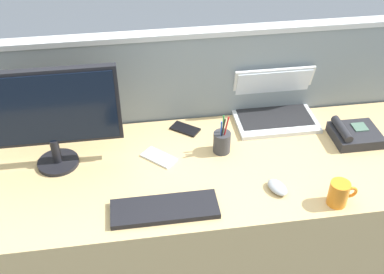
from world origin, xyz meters
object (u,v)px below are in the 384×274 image
Objects in this scene: cell_phone_black_slab at (185,129)px; cell_phone_white_slab at (159,157)px; keyboard_main at (165,209)px; desktop_monitor at (48,113)px; pen_cup at (222,142)px; computer_mouse_left_hand at (277,187)px; coffee_mug at (339,193)px; laptop at (274,106)px; desk_phone at (354,134)px.

cell_phone_black_slab is 0.88× the size of cell_phone_white_slab.
cell_phone_white_slab is (0.01, 0.31, -0.01)m from keyboard_main.
keyboard_main is at bearing -39.75° from desktop_monitor.
desktop_monitor is 0.72m from pen_cup.
coffee_mug is (0.20, -0.10, 0.03)m from computer_mouse_left_hand.
cell_phone_black_slab is 1.15× the size of coffee_mug.
desktop_monitor is 1.41× the size of keyboard_main.
keyboard_main is 0.45m from computer_mouse_left_hand.
desk_phone is at bearing -36.46° from laptop.
computer_mouse_left_hand is 0.68× the size of cell_phone_white_slab.
pen_cup is (0.69, -0.02, -0.20)m from desktop_monitor.
desktop_monitor is 0.59m from keyboard_main.
keyboard_main reaches higher than cell_phone_white_slab.
desktop_monitor is 5.65× the size of computer_mouse_left_hand.
laptop is at bearing -45.67° from cell_phone_black_slab.
pen_cup reaches higher than cell_phone_white_slab.
coffee_mug is (0.08, -0.60, -0.01)m from laptop.
coffee_mug is at bearing -4.70° from keyboard_main.
keyboard_main is (-0.57, -0.54, -0.05)m from laptop.
desktop_monitor is 4.34× the size of cell_phone_black_slab.
keyboard_main is 4.01× the size of computer_mouse_left_hand.
coffee_mug reaches higher than computer_mouse_left_hand.
computer_mouse_left_hand is (-0.13, -0.50, -0.04)m from laptop.
cell_phone_white_slab is at bearing -4.71° from desktop_monitor.
desktop_monitor is 0.49m from cell_phone_white_slab.
keyboard_main is at bearing 164.82° from computer_mouse_left_hand.
pen_cup reaches higher than keyboard_main.
computer_mouse_left_hand reaches higher than cell_phone_black_slab.
cell_phone_white_slab is at bearing -177.66° from cell_phone_black_slab.
cell_phone_black_slab is (-0.14, 0.18, -0.05)m from pen_cup.
keyboard_main reaches higher than cell_phone_black_slab.
desk_phone is 1.38× the size of cell_phone_white_slab.
cell_phone_black_slab is at bearing 15.32° from desktop_monitor.
pen_cup is 0.23m from cell_phone_black_slab.
desk_phone reaches higher than keyboard_main.
pen_cup is (-0.29, -0.22, -0.01)m from laptop.
pen_cup is at bearing 179.53° from desk_phone.
pen_cup reaches higher than cell_phone_black_slab.
cell_phone_black_slab is at bearing 132.67° from coffee_mug.
cell_phone_black_slab is (-0.43, -0.04, -0.06)m from laptop.
keyboard_main is (-0.88, -0.32, -0.02)m from desk_phone.
desk_phone is 0.51× the size of keyboard_main.
desk_phone is 0.43m from coffee_mug.
desktop_monitor is at bearing 139.82° from computer_mouse_left_hand.
coffee_mug reaches higher than cell_phone_black_slab.
cell_phone_white_slab is at bearing 88.82° from keyboard_main.
laptop is 0.79m from keyboard_main.
computer_mouse_left_hand reaches higher than keyboard_main.
computer_mouse_left_hand is 0.77× the size of cell_phone_black_slab.
cell_phone_white_slab is (-0.44, 0.26, -0.01)m from computer_mouse_left_hand.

